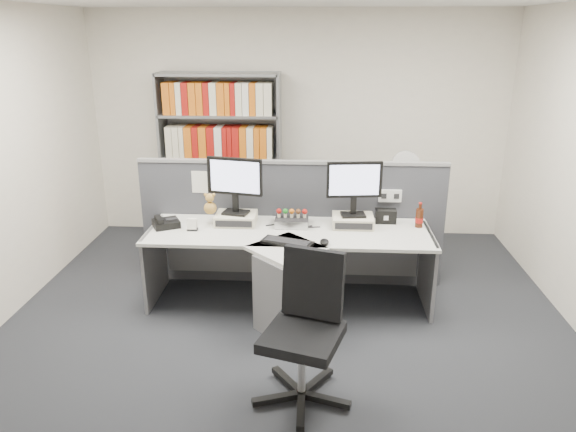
# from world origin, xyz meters

# --- Properties ---
(ground) EXTENTS (5.50, 5.50, 0.00)m
(ground) POSITION_xyz_m (0.00, 0.00, 0.00)
(ground) COLOR #2F3138
(ground) RESTS_ON ground
(room_shell) EXTENTS (5.04, 5.54, 2.72)m
(room_shell) POSITION_xyz_m (0.00, 0.00, 1.79)
(room_shell) COLOR white
(room_shell) RESTS_ON ground
(partition) EXTENTS (3.00, 0.08, 1.27)m
(partition) POSITION_xyz_m (0.00, 1.25, 0.65)
(partition) COLOR #41434A
(partition) RESTS_ON ground
(desk) EXTENTS (2.60, 1.20, 0.72)m
(desk) POSITION_xyz_m (0.00, 0.60, 0.46)
(desk) COLOR silver
(desk) RESTS_ON ground
(monitor_riser_left) EXTENTS (0.38, 0.31, 0.10)m
(monitor_riser_left) POSITION_xyz_m (-0.51, 0.98, 0.77)
(monitor_riser_left) COLOR beige
(monitor_riser_left) RESTS_ON desk
(monitor_riser_right) EXTENTS (0.38, 0.31, 0.10)m
(monitor_riser_right) POSITION_xyz_m (0.59, 0.98, 0.77)
(monitor_riser_right) COLOR beige
(monitor_riser_right) RESTS_ON desk
(monitor_left) EXTENTS (0.52, 0.21, 0.54)m
(monitor_left) POSITION_xyz_m (-0.51, 0.98, 1.14)
(monitor_left) COLOR black
(monitor_left) RESTS_ON monitor_riser_left
(monitor_right) EXTENTS (0.51, 0.19, 0.52)m
(monitor_right) POSITION_xyz_m (0.59, 0.98, 1.13)
(monitor_right) COLOR black
(monitor_right) RESTS_ON monitor_riser_right
(desktop_pc) EXTENTS (0.31, 0.28, 0.08)m
(desktop_pc) POSITION_xyz_m (0.02, 0.97, 0.76)
(desktop_pc) COLOR black
(desktop_pc) RESTS_ON desk
(figurines) EXTENTS (0.29, 0.05, 0.09)m
(figurines) POSITION_xyz_m (0.02, 0.95, 0.85)
(figurines) COLOR beige
(figurines) RESTS_ON desktop_pc
(keyboard) EXTENTS (0.47, 0.30, 0.03)m
(keyboard) POSITION_xyz_m (0.00, 0.50, 0.73)
(keyboard) COLOR black
(keyboard) RESTS_ON desk
(mouse) EXTENTS (0.08, 0.12, 0.05)m
(mouse) POSITION_xyz_m (0.32, 0.50, 0.74)
(mouse) COLOR black
(mouse) RESTS_ON desk
(desk_phone) EXTENTS (0.30, 0.29, 0.10)m
(desk_phone) POSITION_xyz_m (-1.16, 0.85, 0.76)
(desk_phone) COLOR black
(desk_phone) RESTS_ON desk
(desk_calendar) EXTENTS (0.09, 0.07, 0.11)m
(desk_calendar) POSITION_xyz_m (-0.88, 0.77, 0.77)
(desk_calendar) COLOR black
(desk_calendar) RESTS_ON desk
(plush_toy) EXTENTS (0.12, 0.12, 0.21)m
(plush_toy) POSITION_xyz_m (-0.75, 0.95, 0.91)
(plush_toy) COLOR #B2863B
(plush_toy) RESTS_ON monitor_riser_left
(speaker) EXTENTS (0.20, 0.11, 0.13)m
(speaker) POSITION_xyz_m (0.90, 1.09, 0.79)
(speaker) COLOR black
(speaker) RESTS_ON desk
(cola_bottle) EXTENTS (0.07, 0.07, 0.24)m
(cola_bottle) POSITION_xyz_m (1.20, 0.99, 0.81)
(cola_bottle) COLOR #3F190A
(cola_bottle) RESTS_ON desk
(shelving_unit) EXTENTS (1.41, 0.40, 2.00)m
(shelving_unit) POSITION_xyz_m (-0.90, 2.44, 0.98)
(shelving_unit) COLOR gray
(shelving_unit) RESTS_ON ground
(filing_cabinet) EXTENTS (0.45, 0.61, 0.70)m
(filing_cabinet) POSITION_xyz_m (1.20, 1.99, 0.35)
(filing_cabinet) COLOR gray
(filing_cabinet) RESTS_ON ground
(desk_fan) EXTENTS (0.31, 0.18, 0.52)m
(desk_fan) POSITION_xyz_m (1.20, 1.99, 1.03)
(desk_fan) COLOR white
(desk_fan) RESTS_ON filing_cabinet
(office_chair) EXTENTS (0.69, 0.69, 1.04)m
(office_chair) POSITION_xyz_m (0.20, -0.56, 0.56)
(office_chair) COLOR silver
(office_chair) RESTS_ON ground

